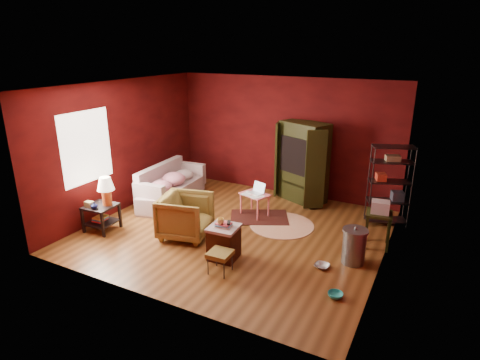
% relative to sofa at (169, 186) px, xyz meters
% --- Properties ---
extents(room, '(5.54, 5.04, 2.84)m').
position_rel_sofa_xyz_m(room, '(2.07, -0.68, 1.01)').
color(room, brown).
rests_on(room, ground).
extents(sofa, '(1.11, 2.09, 0.79)m').
position_rel_sofa_xyz_m(sofa, '(0.00, 0.00, 0.00)').
color(sofa, '#B0989A').
rests_on(sofa, ground).
extents(armchair, '(1.01, 1.05, 0.91)m').
position_rel_sofa_xyz_m(armchair, '(1.38, -1.28, 0.06)').
color(armchair, black).
rests_on(armchair, ground).
extents(pet_bowl_steel, '(0.25, 0.08, 0.24)m').
position_rel_sofa_xyz_m(pet_bowl_steel, '(4.02, -1.21, -0.27)').
color(pet_bowl_steel, '#ADAEB4').
rests_on(pet_bowl_steel, ground).
extents(pet_bowl_turquoise, '(0.23, 0.16, 0.22)m').
position_rel_sofa_xyz_m(pet_bowl_turquoise, '(4.43, -1.91, -0.28)').
color(pet_bowl_turquoise, '#28BBBD').
rests_on(pet_bowl_turquoise, ground).
extents(vase, '(0.14, 0.14, 0.13)m').
position_rel_sofa_xyz_m(vase, '(-0.21, -2.01, 0.19)').
color(vase, '#0B113A').
rests_on(vase, side_table).
extents(mug, '(0.14, 0.11, 0.13)m').
position_rel_sofa_xyz_m(mug, '(2.41, -1.73, 0.33)').
color(mug, '#F3CF77').
rests_on(mug, hamper).
extents(side_table, '(0.58, 0.58, 1.08)m').
position_rel_sofa_xyz_m(side_table, '(-0.19, -1.78, 0.26)').
color(side_table, black).
rests_on(side_table, ground).
extents(sofa_cushions, '(0.89, 1.95, 0.80)m').
position_rel_sofa_xyz_m(sofa_cushions, '(0.02, 0.02, -0.00)').
color(sofa_cushions, '#B0989A').
rests_on(sofa_cushions, sofa).
extents(hamper, '(0.52, 0.52, 0.68)m').
position_rel_sofa_xyz_m(hamper, '(2.43, -1.68, -0.08)').
color(hamper, '#411B0F').
rests_on(hamper, ground).
extents(footstool, '(0.37, 0.37, 0.37)m').
position_rel_sofa_xyz_m(footstool, '(2.61, -2.10, -0.07)').
color(footstool, black).
rests_on(footstool, ground).
extents(rug_round, '(1.41, 1.41, 0.01)m').
position_rel_sofa_xyz_m(rug_round, '(2.82, 0.01, -0.39)').
color(rug_round, beige).
rests_on(rug_round, ground).
extents(rug_oriental, '(1.43, 1.25, 0.01)m').
position_rel_sofa_xyz_m(rug_oriental, '(2.26, 0.13, -0.38)').
color(rug_oriental, '#4D1A14').
rests_on(rug_oriental, ground).
extents(laptop_desk, '(0.68, 0.59, 0.72)m').
position_rel_sofa_xyz_m(laptop_desk, '(2.12, 0.20, 0.05)').
color(laptop_desk, '#FF747D').
rests_on(laptop_desk, ground).
extents(tv_armoire, '(1.34, 1.09, 1.85)m').
position_rel_sofa_xyz_m(tv_armoire, '(2.69, 1.52, 0.57)').
color(tv_armoire, black).
rests_on(tv_armoire, ground).
extents(wire_shelving, '(0.87, 0.61, 1.64)m').
position_rel_sofa_xyz_m(wire_shelving, '(4.67, 1.08, 0.50)').
color(wire_shelving, '#2E2627').
rests_on(wire_shelving, ground).
extents(small_stand, '(0.49, 0.49, 0.88)m').
position_rel_sofa_xyz_m(small_stand, '(4.67, -0.02, 0.26)').
color(small_stand, black).
rests_on(small_stand, ground).
extents(trash_can, '(0.47, 0.47, 0.66)m').
position_rel_sofa_xyz_m(trash_can, '(4.43, -0.81, -0.08)').
color(trash_can, gray).
rests_on(trash_can, ground).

